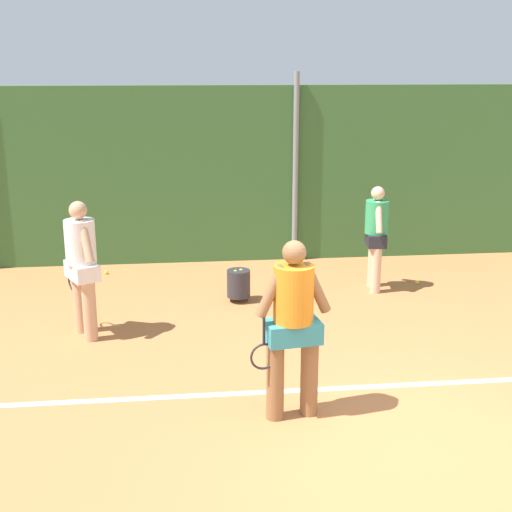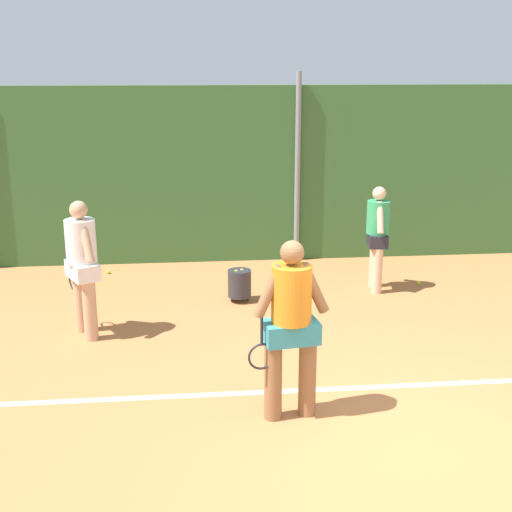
{
  "view_description": "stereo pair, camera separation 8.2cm",
  "coord_description": "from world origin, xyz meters",
  "px_view_note": "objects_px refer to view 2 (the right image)",
  "views": [
    {
      "loc": [
        -2.08,
        -5.59,
        3.53
      ],
      "look_at": [
        -1.13,
        2.92,
        1.13
      ],
      "focal_mm": 48.17,
      "sensor_mm": 36.0,
      "label": 1
    },
    {
      "loc": [
        -1.99,
        -5.6,
        3.53
      ],
      "look_at": [
        -1.13,
        2.92,
        1.13
      ],
      "focal_mm": 48.17,
      "sensor_mm": 36.0,
      "label": 2
    }
  ],
  "objects_px": {
    "player_foreground_near": "(291,321)",
    "tennis_ball_5": "(108,272)",
    "ball_hopper": "(239,283)",
    "tennis_ball_8": "(91,282)",
    "tennis_ball_9": "(419,283)",
    "player_midcourt": "(82,262)",
    "player_backcourt_far": "(377,233)",
    "tennis_ball_1": "(292,299)"
  },
  "relations": [
    {
      "from": "player_backcourt_far",
      "to": "tennis_ball_5",
      "type": "relative_size",
      "value": 25.61
    },
    {
      "from": "player_midcourt",
      "to": "tennis_ball_9",
      "type": "distance_m",
      "value": 5.54
    },
    {
      "from": "player_backcourt_far",
      "to": "player_foreground_near",
      "type": "bearing_deg",
      "value": -19.21
    },
    {
      "from": "player_foreground_near",
      "to": "player_midcourt",
      "type": "relative_size",
      "value": 1.02
    },
    {
      "from": "tennis_ball_8",
      "to": "player_midcourt",
      "type": "bearing_deg",
      "value": -83.85
    },
    {
      "from": "player_midcourt",
      "to": "tennis_ball_8",
      "type": "height_order",
      "value": "player_midcourt"
    },
    {
      "from": "ball_hopper",
      "to": "tennis_ball_9",
      "type": "bearing_deg",
      "value": 9.59
    },
    {
      "from": "player_foreground_near",
      "to": "tennis_ball_8",
      "type": "distance_m",
      "value": 5.55
    },
    {
      "from": "player_midcourt",
      "to": "tennis_ball_1",
      "type": "bearing_deg",
      "value": -96.7
    },
    {
      "from": "player_foreground_near",
      "to": "tennis_ball_5",
      "type": "height_order",
      "value": "player_foreground_near"
    },
    {
      "from": "tennis_ball_5",
      "to": "player_foreground_near",
      "type": "bearing_deg",
      "value": -65.59
    },
    {
      "from": "ball_hopper",
      "to": "tennis_ball_1",
      "type": "bearing_deg",
      "value": -3.81
    },
    {
      "from": "player_midcourt",
      "to": "tennis_ball_9",
      "type": "relative_size",
      "value": 27.94
    },
    {
      "from": "player_midcourt",
      "to": "tennis_ball_5",
      "type": "bearing_deg",
      "value": -26.88
    },
    {
      "from": "ball_hopper",
      "to": "tennis_ball_8",
      "type": "xyz_separation_m",
      "value": [
        -2.41,
        1.13,
        -0.26
      ]
    },
    {
      "from": "player_midcourt",
      "to": "tennis_ball_1",
      "type": "distance_m",
      "value": 3.33
    },
    {
      "from": "ball_hopper",
      "to": "tennis_ball_1",
      "type": "xyz_separation_m",
      "value": [
        0.81,
        -0.05,
        -0.26
      ]
    },
    {
      "from": "player_backcourt_far",
      "to": "ball_hopper",
      "type": "relative_size",
      "value": 3.29
    },
    {
      "from": "player_midcourt",
      "to": "player_foreground_near",
      "type": "bearing_deg",
      "value": -163.01
    },
    {
      "from": "player_midcourt",
      "to": "player_backcourt_far",
      "type": "xyz_separation_m",
      "value": [
        4.39,
        1.51,
        -0.08
      ]
    },
    {
      "from": "ball_hopper",
      "to": "player_midcourt",
      "type": "bearing_deg",
      "value": -151.73
    },
    {
      "from": "tennis_ball_1",
      "to": "tennis_ball_5",
      "type": "relative_size",
      "value": 1.0
    },
    {
      "from": "player_foreground_near",
      "to": "ball_hopper",
      "type": "distance_m",
      "value": 3.72
    },
    {
      "from": "player_backcourt_far",
      "to": "tennis_ball_5",
      "type": "xyz_separation_m",
      "value": [
        -4.41,
        1.33,
        -0.92
      ]
    },
    {
      "from": "player_foreground_near",
      "to": "player_midcourt",
      "type": "xyz_separation_m",
      "value": [
        -2.4,
        2.47,
        -0.02
      ]
    },
    {
      "from": "player_foreground_near",
      "to": "tennis_ball_1",
      "type": "relative_size",
      "value": 28.53
    },
    {
      "from": "player_midcourt",
      "to": "ball_hopper",
      "type": "bearing_deg",
      "value": -88.85
    },
    {
      "from": "player_foreground_near",
      "to": "tennis_ball_5",
      "type": "relative_size",
      "value": 28.53
    },
    {
      "from": "tennis_ball_1",
      "to": "tennis_ball_5",
      "type": "distance_m",
      "value": 3.45
    },
    {
      "from": "tennis_ball_1",
      "to": "tennis_ball_8",
      "type": "relative_size",
      "value": 1.0
    },
    {
      "from": "player_midcourt",
      "to": "tennis_ball_1",
      "type": "xyz_separation_m",
      "value": [
        2.98,
        1.11,
        -1.0
      ]
    },
    {
      "from": "ball_hopper",
      "to": "tennis_ball_8",
      "type": "distance_m",
      "value": 2.67
    },
    {
      "from": "player_foreground_near",
      "to": "player_midcourt",
      "type": "bearing_deg",
      "value": -53.94
    },
    {
      "from": "player_backcourt_far",
      "to": "tennis_ball_1",
      "type": "height_order",
      "value": "player_backcourt_far"
    },
    {
      "from": "player_foreground_near",
      "to": "tennis_ball_8",
      "type": "xyz_separation_m",
      "value": [
        -2.65,
        4.77,
        -1.02
      ]
    },
    {
      "from": "tennis_ball_5",
      "to": "tennis_ball_9",
      "type": "height_order",
      "value": "same"
    },
    {
      "from": "player_foreground_near",
      "to": "ball_hopper",
      "type": "bearing_deg",
      "value": -94.33
    },
    {
      "from": "player_midcourt",
      "to": "player_backcourt_far",
      "type": "height_order",
      "value": "player_midcourt"
    },
    {
      "from": "tennis_ball_5",
      "to": "tennis_ball_9",
      "type": "bearing_deg",
      "value": -12.63
    },
    {
      "from": "player_foreground_near",
      "to": "ball_hopper",
      "type": "height_order",
      "value": "player_foreground_near"
    },
    {
      "from": "tennis_ball_8",
      "to": "tennis_ball_9",
      "type": "height_order",
      "value": "same"
    },
    {
      "from": "player_backcourt_far",
      "to": "ball_hopper",
      "type": "distance_m",
      "value": 2.35
    }
  ]
}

